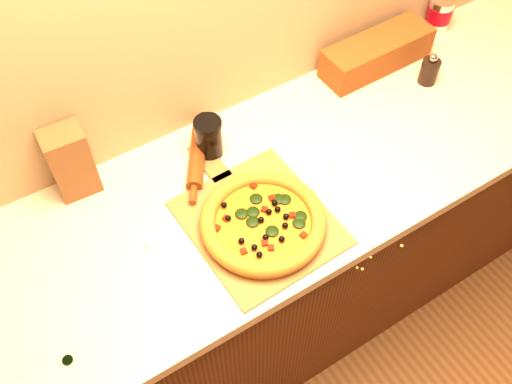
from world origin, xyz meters
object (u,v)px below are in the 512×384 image
(rolling_pin, at_px, (197,155))
(coffee_canister, at_px, (439,14))
(pepper_grinder, at_px, (429,71))
(dark_jar, at_px, (209,138))
(pizza_peel, at_px, (256,218))
(pizza, at_px, (263,222))

(rolling_pin, bearing_deg, coffee_canister, 5.16)
(pepper_grinder, distance_m, dark_jar, 0.78)
(dark_jar, bearing_deg, rolling_pin, -171.74)
(pizza_peel, relative_size, pepper_grinder, 4.85)
(pizza_peel, bearing_deg, pepper_grinder, 10.29)
(rolling_pin, xyz_separation_m, dark_jar, (0.05, 0.01, 0.04))
(pizza_peel, xyz_separation_m, dark_jar, (0.01, 0.28, 0.06))
(rolling_pin, height_order, coffee_canister, coffee_canister)
(pepper_grinder, height_order, dark_jar, dark_jar)
(rolling_pin, distance_m, dark_jar, 0.06)
(pepper_grinder, xyz_separation_m, rolling_pin, (-0.82, 0.10, -0.02))
(coffee_canister, xyz_separation_m, dark_jar, (-1.00, -0.09, 0.00))
(pizza, bearing_deg, coffee_canister, 21.90)
(pizza_peel, distance_m, coffee_canister, 1.08)
(dark_jar, bearing_deg, pizza_peel, -92.56)
(pepper_grinder, height_order, rolling_pin, pepper_grinder)
(pizza_peel, xyz_separation_m, coffee_canister, (1.01, 0.37, 0.06))
(coffee_canister, bearing_deg, pizza, -158.10)
(pepper_grinder, bearing_deg, pizza, -165.17)
(pizza_peel, distance_m, pepper_grinder, 0.81)
(pizza, distance_m, rolling_pin, 0.31)
(pizza_peel, height_order, rolling_pin, rolling_pin)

